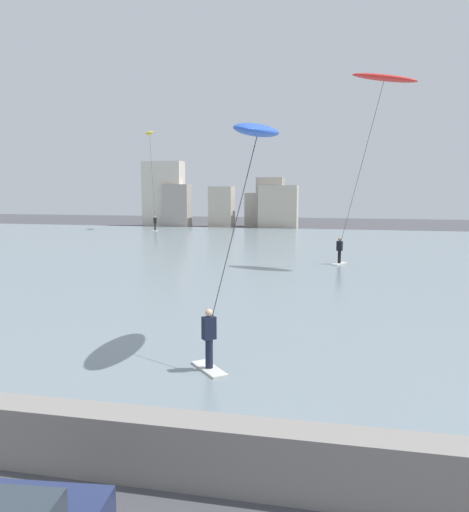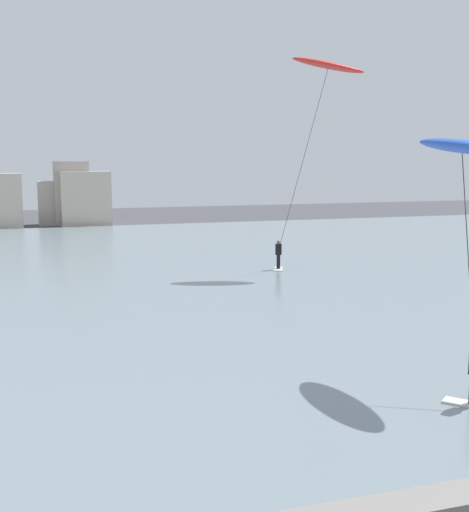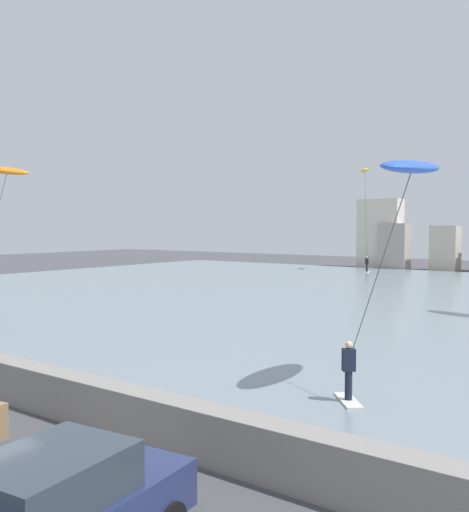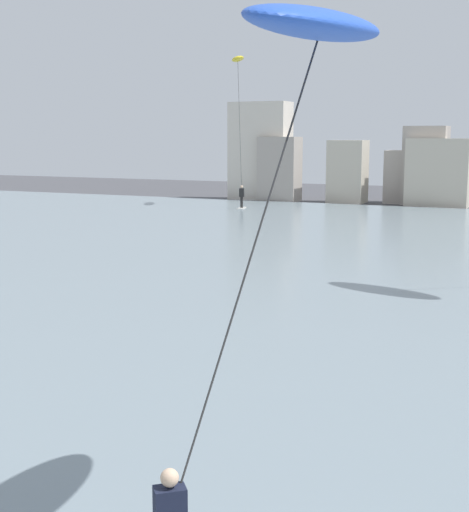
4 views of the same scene
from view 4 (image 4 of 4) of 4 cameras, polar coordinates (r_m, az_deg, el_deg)
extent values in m
cube|color=gray|center=(29.17, 10.47, -0.98)|extent=(84.00, 52.00, 0.10)
cube|color=beige|center=(60.35, 2.04, 8.21)|extent=(4.86, 2.42, 7.96)
cube|color=#A89E93|center=(58.99, 3.56, 6.81)|extent=(3.14, 2.14, 5.16)
cube|color=beige|center=(58.20, 8.86, 6.55)|extent=(2.81, 2.38, 4.90)
cube|color=#A89E93|center=(58.59, 13.25, 6.05)|extent=(2.99, 2.22, 4.12)
cube|color=#A89E93|center=(57.90, 14.74, 6.87)|extent=(3.16, 2.62, 5.97)
cube|color=beige|center=(56.28, 15.66, 6.30)|extent=(4.53, 2.18, 5.05)
sphere|color=beige|center=(8.08, -5.11, -16.93)|extent=(0.20, 0.20, 0.20)
cylinder|color=#333333|center=(8.11, 1.01, -0.95)|extent=(0.92, 2.11, 5.17)
ellipsoid|color=blue|center=(8.89, 6.61, 17.58)|extent=(1.22, 3.68, 0.82)
cube|color=silver|center=(52.07, 0.57, 3.78)|extent=(0.74, 1.46, 0.06)
cylinder|color=black|center=(52.03, 0.57, 4.24)|extent=(0.20, 0.20, 0.78)
cube|color=black|center=(51.97, 0.57, 5.00)|extent=(0.38, 0.29, 0.60)
sphere|color=beige|center=(51.94, 0.57, 5.45)|extent=(0.20, 0.20, 0.20)
cylinder|color=#333333|center=(53.06, 0.41, 10.11)|extent=(1.30, 2.17, 9.41)
ellipsoid|color=yellow|center=(54.57, 0.26, 15.20)|extent=(2.05, 2.88, 0.60)
camera|label=1|loc=(6.77, -155.08, -11.09)|focal=37.22mm
camera|label=2|loc=(15.50, -91.85, 3.22)|focal=45.95mm
camera|label=3|loc=(8.33, -176.41, -12.20)|focal=40.29mm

